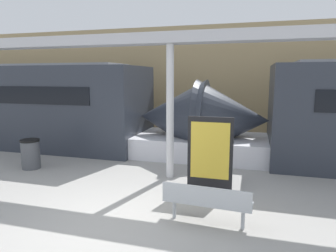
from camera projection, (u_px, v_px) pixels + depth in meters
ground_plane at (109, 222)px, 5.68m from camera, size 60.00×60.00×0.00m
station_wall at (197, 82)px, 13.77m from camera, size 56.00×0.20×5.00m
bench_near at (207, 200)px, 5.49m from camera, size 1.65×0.54×0.78m
trash_bin at (31, 154)px, 8.94m from camera, size 0.56×0.56×0.88m
poster_board at (210, 154)px, 7.13m from camera, size 1.08×0.07×1.80m
support_column_near at (170, 113)px, 7.97m from camera, size 0.20×0.20×3.56m
canopy_beam at (170, 38)px, 7.66m from camera, size 28.00×0.60×0.28m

